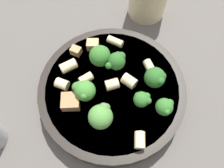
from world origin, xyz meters
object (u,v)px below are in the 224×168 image
object	(u,v)px
rigatoni_1	(68,66)
rigatoni_7	(140,140)
rigatoni_4	(149,66)
chicken_chunk_1	(93,45)
broccoli_floret_0	(165,107)
broccoli_floret_5	(84,90)
rigatoni_0	(86,78)
chicken_chunk_0	(76,51)
broccoli_floret_6	(117,61)
chicken_chunk_2	(71,102)
broccoli_floret_1	(101,116)
broccoli_floret_4	(142,99)
rigatoni_3	(115,42)
rigatoni_5	(129,79)
broccoli_floret_2	(100,56)
rigatoni_2	(110,84)
broccoli_floret_3	(155,78)
pasta_bowl	(112,91)
rigatoni_6	(62,84)

from	to	relation	value
rigatoni_1	rigatoni_7	world-z (taller)	rigatoni_1
rigatoni_4	chicken_chunk_1	bearing A→B (deg)	53.99
broccoli_floret_0	rigatoni_4	size ratio (longest dim) A/B	1.74
broccoli_floret_5	rigatoni_0	size ratio (longest dim) A/B	1.66
broccoli_floret_0	chicken_chunk_0	size ratio (longest dim) A/B	2.07
broccoli_floret_6	chicken_chunk_2	distance (m)	0.10
broccoli_floret_1	broccoli_floret_4	bearing A→B (deg)	-78.65
rigatoni_1	rigatoni_3	world-z (taller)	rigatoni_1
broccoli_floret_1	rigatoni_1	size ratio (longest dim) A/B	1.41
rigatoni_5	rigatoni_7	distance (m)	0.10
broccoli_floret_2	broccoli_floret_5	size ratio (longest dim) A/B	1.07
broccoli_floret_6	rigatoni_1	xyz separation A→B (m)	(0.02, 0.08, -0.01)
rigatoni_2	chicken_chunk_0	xyz separation A→B (m)	(0.08, 0.05, -0.00)
broccoli_floret_3	rigatoni_1	bearing A→B (deg)	66.25
broccoli_floret_5	rigatoni_0	world-z (taller)	broccoli_floret_5
pasta_bowl	rigatoni_6	size ratio (longest dim) A/B	12.15
rigatoni_6	rigatoni_3	bearing A→B (deg)	-57.09
broccoli_floret_6	chicken_chunk_0	world-z (taller)	broccoli_floret_6
broccoli_floret_0	rigatoni_7	size ratio (longest dim) A/B	1.51
pasta_bowl	rigatoni_2	distance (m)	0.03
broccoli_floret_4	rigatoni_3	bearing A→B (deg)	6.63
rigatoni_2	rigatoni_3	xyz separation A→B (m)	(0.08, -0.03, -0.00)
broccoli_floret_3	rigatoni_0	bearing A→B (deg)	74.64
broccoli_floret_3	broccoli_floret_5	size ratio (longest dim) A/B	1.07
pasta_bowl	chicken_chunk_0	size ratio (longest dim) A/B	14.28
broccoli_floret_3	chicken_chunk_2	bearing A→B (deg)	92.67
broccoli_floret_2	broccoli_floret_6	bearing A→B (deg)	-122.03
rigatoni_1	rigatoni_2	world-z (taller)	same
broccoli_floret_5	rigatoni_3	distance (m)	0.11
broccoli_floret_5	broccoli_floret_4	bearing A→B (deg)	-111.14
chicken_chunk_2	chicken_chunk_1	bearing A→B (deg)	-27.50
rigatoni_4	rigatoni_6	bearing A→B (deg)	91.65
rigatoni_4	rigatoni_2	bearing A→B (deg)	106.00
rigatoni_2	rigatoni_3	world-z (taller)	rigatoni_2
broccoli_floret_1	rigatoni_1	xyz separation A→B (m)	(0.10, 0.04, -0.01)
rigatoni_6	chicken_chunk_2	world-z (taller)	same
rigatoni_6	rigatoni_7	distance (m)	0.15
broccoli_floret_4	rigatoni_5	xyz separation A→B (m)	(0.04, 0.01, -0.01)
rigatoni_4	broccoli_floret_3	bearing A→B (deg)	177.72
broccoli_floret_1	rigatoni_0	size ratio (longest dim) A/B	1.75
rigatoni_4	chicken_chunk_0	world-z (taller)	same
rigatoni_6	broccoli_floret_6	bearing A→B (deg)	-80.35
rigatoni_7	chicken_chunk_0	distance (m)	0.18
broccoli_floret_2	rigatoni_6	world-z (taller)	broccoli_floret_2
rigatoni_6	chicken_chunk_0	bearing A→B (deg)	-26.77
pasta_bowl	rigatoni_6	xyz separation A→B (m)	(0.02, 0.08, 0.03)
broccoli_floret_2	broccoli_floret_3	bearing A→B (deg)	-127.03
broccoli_floret_5	rigatoni_2	distance (m)	0.04
rigatoni_4	chicken_chunk_1	distance (m)	0.11
rigatoni_7	broccoli_floret_5	bearing A→B (deg)	37.02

